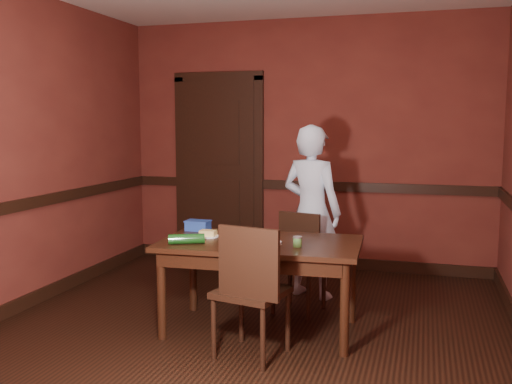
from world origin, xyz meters
The scene contains 18 objects.
floor centered at (0.00, 0.00, 0.00)m, with size 4.00×4.50×0.01m, color black.
wall_back centered at (0.00, 2.25, 1.35)m, with size 4.00×0.02×2.70m, color maroon.
wall_front centered at (0.00, -2.25, 1.35)m, with size 4.00×0.02×2.70m, color maroon.
wall_left centered at (-2.00, 0.00, 1.35)m, with size 0.02×4.50×2.70m, color maroon.
dado_back centered at (0.00, 2.23, 0.90)m, with size 4.00×0.03×0.10m, color black.
dado_left centered at (-1.99, 0.00, 0.90)m, with size 0.03×4.50×0.10m, color black.
baseboard_back centered at (0.00, 2.23, 0.06)m, with size 4.00×0.03×0.12m, color black.
baseboard_left centered at (-1.99, 0.00, 0.06)m, with size 0.03×4.50×0.12m, color black.
door centered at (-1.00, 2.22, 1.09)m, with size 1.05×0.07×2.20m.
dining_table centered at (0.09, 0.18, 0.35)m, with size 1.49×0.84×0.70m, color black.
chair_far centered at (0.27, 0.70, 0.41)m, with size 0.38×0.38×0.82m, color black, non-canonical shape.
chair_near centered at (0.16, -0.29, 0.46)m, with size 0.43×0.43×0.93m, color black, non-canonical shape.
person centered at (0.29, 1.16, 0.79)m, with size 0.57×0.38×1.57m, color silver.
sandwich_plate centered at (0.15, 0.10, 0.72)m, with size 0.23×0.23×0.06m.
sauce_jar centered at (0.40, 0.06, 0.74)m, with size 0.07×0.07×0.08m.
cheese_saucer centered at (-0.35, 0.21, 0.72)m, with size 0.17×0.17×0.05m.
food_tub centered at (-0.53, 0.44, 0.74)m, with size 0.20×0.14×0.08m.
wrapped_veg centered at (-0.41, -0.07, 0.74)m, with size 0.07×0.07×0.27m, color #103B10.
Camera 1 is at (1.26, -3.88, 1.59)m, focal length 40.00 mm.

